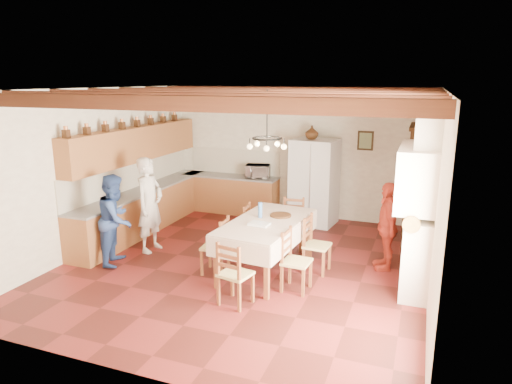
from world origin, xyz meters
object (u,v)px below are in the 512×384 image
Objects in this scene: refrigerator at (314,182)px; hutch at (420,185)px; chair_right_near at (297,261)px; chair_right_far at (317,244)px; person_woman_red at (387,226)px; chair_end_near at (235,273)px; person_woman_blue at (116,219)px; chair_left_far at (238,229)px; dining_table at (266,226)px; microwave at (258,171)px; chair_left_near at (215,245)px; person_man at (150,205)px; chair_end_far at (292,224)px.

refrigerator is 2.25m from hutch.
chair_right_far is at bearing -6.03° from chair_right_near.
chair_end_near is at bearing -56.85° from person_woman_red.
refrigerator is 4.36m from person_woman_blue.
chair_left_far is 0.64× the size of person_woman_red.
chair_right_near is at bearing -119.27° from hutch.
refrigerator is 4.15m from chair_end_near.
microwave is at bearing 112.76° from dining_table.
refrigerator is 3.39m from chair_left_near.
chair_left_near is (-3.08, -2.81, -0.67)m from hutch.
dining_table is at bearing -80.05° from person_woman_red.
chair_right_far is at bearing -93.47° from person_woman_blue.
chair_end_near is 2.74m from person_man.
chair_left_far is (0.02, 0.93, 0.00)m from chair_left_near.
refrigerator reaches higher than person_man.
microwave reaches higher than dining_table.
chair_end_far is (0.87, 1.57, 0.00)m from chair_left_near.
dining_table is 1.28m from chair_end_far.
chair_left_far is at bearing -90.05° from microwave.
chair_right_far is 1.74× the size of microwave.
refrigerator is 2.51m from chair_left_far.
chair_left_near is at bearing -156.18° from dining_table.
chair_right_far is (0.69, -2.59, -0.47)m from refrigerator.
chair_end_far is at bearing -83.47° from refrigerator.
chair_right_near is at bearing -100.16° from person_man.
chair_left_far is at bearing -103.49° from refrigerator.
chair_end_near is at bearing -91.55° from dining_table.
chair_right_near is 1.82m from person_woman_red.
person_man is 1.18× the size of person_woman_red.
chair_end_near is (0.75, -0.89, 0.00)m from chair_left_near.
chair_right_far is (1.57, 0.64, 0.00)m from chair_left_near.
chair_left_near and chair_end_near have the same top height.
person_woman_blue is 2.88× the size of microwave.
chair_left_near is at bearing -37.90° from chair_end_near.
refrigerator reaches higher than chair_end_far.
dining_table is (-0.11, -2.89, -0.14)m from refrigerator.
person_woman_red is (2.63, 1.19, 0.27)m from chair_left_near.
hutch is 2.40× the size of chair_left_near.
person_woman_blue is at bearing -154.34° from chair_end_far.
person_man is at bearing 80.77° from chair_right_near.
refrigerator is 1.41m from microwave.
microwave is at bearing 31.95° from chair_right_near.
person_woman_blue is (-0.22, -0.71, -0.10)m from person_man.
person_man reaches higher than person_woman_blue.
hutch is 1.30× the size of person_man.
hutch is 5.74m from person_woman_blue.
chair_end_near is 1.00× the size of chair_end_far.
chair_end_near is (-0.69, -0.73, 0.00)m from chair_right_near.
chair_right_near is at bearing -106.72° from person_woman_blue.
dining_table is 0.91m from chair_right_far.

